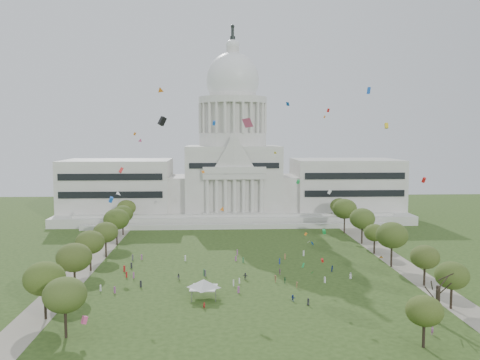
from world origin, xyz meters
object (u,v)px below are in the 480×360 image
Objects in this scene: big_bare_tree at (438,283)px; person_0 at (351,276)px; person_1 at (432,331)px; capitol at (233,171)px; event_tent at (204,283)px.

big_bare_tree is 7.00× the size of person_0.
person_0 is (-9.49, 33.32, -7.76)m from big_bare_tree.
person_1 is (-3.78, -6.26, -7.79)m from big_bare_tree.
capitol is at bearing 105.02° from big_bare_tree.
person_1 is (34.22, -147.85, -21.41)m from capitol.
person_0 is 39.99m from person_1.
capitol is at bearing 84.63° from event_tent.
person_0 is at bearing 105.90° from big_bare_tree.
big_bare_tree is at bearing -20.75° from event_tent.
capitol is 12.50× the size of big_bare_tree.
big_bare_tree is 1.33× the size of event_tent.
big_bare_tree is 10.68m from person_1.
person_0 is (28.51, -108.27, -21.38)m from capitol.
capitol is 113.98m from person_0.
big_bare_tree is (38.00, -141.59, -13.62)m from capitol.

